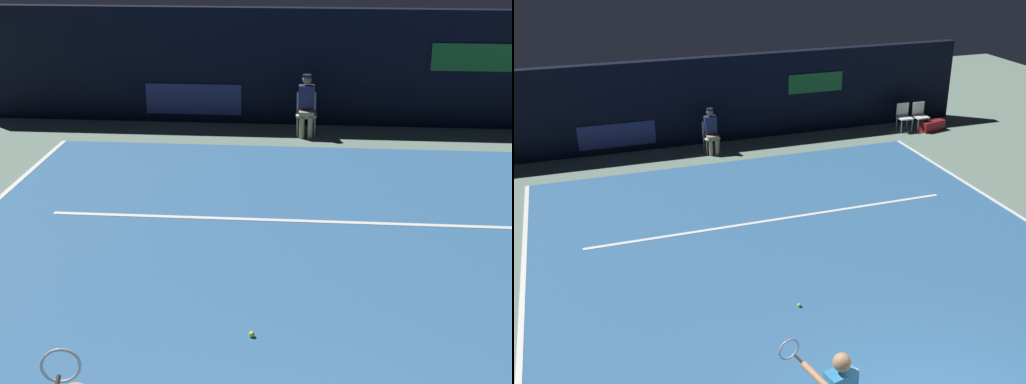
% 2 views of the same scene
% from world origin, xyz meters
% --- Properties ---
extents(ground_plane, '(32.80, 32.80, 0.00)m').
position_xyz_m(ground_plane, '(0.00, 4.98, 0.00)').
color(ground_plane, slate).
extents(court_surface, '(10.86, 11.96, 0.01)m').
position_xyz_m(court_surface, '(0.00, 4.98, 0.01)').
color(court_surface, '#336699').
rests_on(court_surface, ground).
extents(line_service, '(8.47, 0.10, 0.01)m').
position_xyz_m(line_service, '(0.00, 7.08, 0.01)').
color(line_service, white).
rests_on(line_service, court_surface).
extents(back_wall, '(16.47, 0.33, 2.60)m').
position_xyz_m(back_wall, '(-0.00, 12.85, 1.30)').
color(back_wall, black).
rests_on(back_wall, ground).
extents(line_judge_on_chair, '(0.45, 0.54, 1.32)m').
position_xyz_m(line_judge_on_chair, '(-0.29, 11.87, 0.69)').
color(line_judge_on_chair, white).
rests_on(line_judge_on_chair, ground).
extents(tennis_ball, '(0.07, 0.07, 0.07)m').
position_xyz_m(tennis_ball, '(-0.74, 3.70, 0.05)').
color(tennis_ball, '#CCE033').
rests_on(tennis_ball, court_surface).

